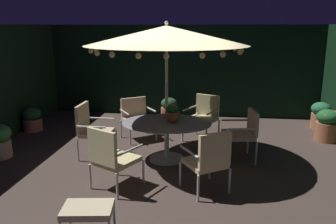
# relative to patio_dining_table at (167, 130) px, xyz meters

# --- Properties ---
(ground_plane) EXTENTS (8.02, 7.91, 0.02)m
(ground_plane) POSITION_rel_patio_dining_table_xyz_m (-0.01, -0.36, -0.60)
(ground_plane) COLOR #453730
(hedge_backdrop_rear) EXTENTS (8.02, 0.30, 2.50)m
(hedge_backdrop_rear) POSITION_rel_patio_dining_table_xyz_m (-0.01, 3.45, 0.66)
(hedge_backdrop_rear) COLOR black
(hedge_backdrop_rear) RESTS_ON ground_plane
(patio_dining_table) EXTENTS (1.66, 1.34, 0.74)m
(patio_dining_table) POSITION_rel_patio_dining_table_xyz_m (0.00, 0.00, 0.00)
(patio_dining_table) COLOR silver
(patio_dining_table) RESTS_ON ground_plane
(patio_umbrella) EXTENTS (2.87, 2.87, 2.54)m
(patio_umbrella) POSITION_rel_patio_dining_table_xyz_m (0.00, 0.00, 1.70)
(patio_umbrella) COLOR beige
(patio_umbrella) RESTS_ON ground_plane
(centerpiece_planter) EXTENTS (0.27, 0.27, 0.35)m
(centerpiece_planter) POSITION_rel_patio_dining_table_xyz_m (0.11, 0.00, 0.34)
(centerpiece_planter) COLOR #AC6643
(centerpiece_planter) RESTS_ON patio_dining_table
(patio_chair_north) EXTENTS (0.80, 0.80, 0.99)m
(patio_chair_north) POSITION_rel_patio_dining_table_xyz_m (0.79, -1.22, -0.03)
(patio_chair_north) COLOR silver
(patio_chair_north) RESTS_ON ground_plane
(patio_chair_northeast) EXTENTS (0.67, 0.70, 0.95)m
(patio_chair_northeast) POSITION_rel_patio_dining_table_xyz_m (1.42, 0.22, -0.03)
(patio_chair_northeast) COLOR silver
(patio_chair_northeast) RESTS_ON ground_plane
(patio_chair_east) EXTENTS (0.82, 0.83, 0.98)m
(patio_chair_east) POSITION_rel_patio_dining_table_xyz_m (0.65, 1.30, -0.02)
(patio_chair_east) COLOR silver
(patio_chair_east) RESTS_ON ground_plane
(patio_chair_southeast) EXTENTS (0.86, 0.84, 0.90)m
(patio_chair_southeast) POSITION_rel_patio_dining_table_xyz_m (-0.84, 1.17, -0.06)
(patio_chair_southeast) COLOR beige
(patio_chair_southeast) RESTS_ON ground_plane
(patio_chair_south) EXTENTS (0.61, 0.63, 1.03)m
(patio_chair_south) POSITION_rel_patio_dining_table_xyz_m (-1.45, -0.00, -0.00)
(patio_chair_south) COLOR beige
(patio_chair_south) RESTS_ON ground_plane
(patio_chair_southwest) EXTENTS (0.81, 0.83, 1.00)m
(patio_chair_southwest) POSITION_rel_patio_dining_table_xyz_m (-0.67, -1.29, -0.04)
(patio_chair_southwest) COLOR beige
(patio_chair_southwest) RESTS_ON ground_plane
(ottoman_footrest) EXTENTS (0.63, 0.48, 0.42)m
(ottoman_footrest) POSITION_rel_patio_dining_table_xyz_m (-0.58, -2.53, -0.23)
(ottoman_footrest) COLOR beige
(ottoman_footrest) RESTS_ON ground_plane
(potted_plant_left_near) EXTENTS (0.47, 0.47, 0.71)m
(potted_plant_left_near) POSITION_rel_patio_dining_table_xyz_m (3.33, 1.52, -0.23)
(potted_plant_left_near) COLOR #A6603F
(potted_plant_left_near) RESTS_ON ground_plane
(potted_plant_right_far) EXTENTS (0.46, 0.46, 0.65)m
(potted_plant_right_far) POSITION_rel_patio_dining_table_xyz_m (3.50, 2.53, -0.25)
(potted_plant_right_far) COLOR #AA6A44
(potted_plant_right_far) RESTS_ON ground_plane
(potted_plant_front_corner) EXTENTS (0.44, 0.44, 0.56)m
(potted_plant_front_corner) POSITION_rel_patio_dining_table_xyz_m (-3.45, 1.38, -0.31)
(potted_plant_front_corner) COLOR #A15D50
(potted_plant_front_corner) RESTS_ON ground_plane
(potted_plant_back_center) EXTENTS (0.45, 0.45, 0.61)m
(potted_plant_back_center) POSITION_rel_patio_dining_table_xyz_m (-0.30, 2.75, -0.28)
(potted_plant_back_center) COLOR #A85E40
(potted_plant_back_center) RESTS_ON ground_plane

